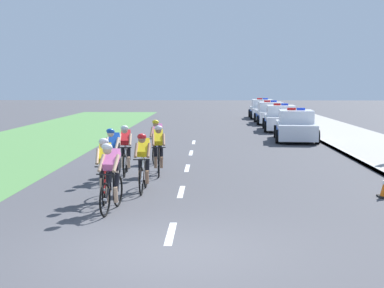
# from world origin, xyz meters

# --- Properties ---
(ground_plane) EXTENTS (160.00, 160.00, 0.00)m
(ground_plane) POSITION_xyz_m (0.00, 0.00, 0.00)
(ground_plane) COLOR #424247
(sidewalk_slab) EXTENTS (3.86, 60.00, 0.12)m
(sidewalk_slab) POSITION_xyz_m (7.88, 14.00, 0.06)
(sidewalk_slab) COLOR gray
(sidewalk_slab) RESTS_ON ground
(kerb_edge) EXTENTS (0.16, 60.00, 0.13)m
(kerb_edge) POSITION_xyz_m (6.03, 14.00, 0.07)
(kerb_edge) COLOR #9E9E99
(kerb_edge) RESTS_ON ground
(grass_verge) EXTENTS (7.00, 60.00, 0.01)m
(grass_verge) POSITION_xyz_m (-7.69, 14.00, 0.00)
(grass_verge) COLOR #4C7F42
(grass_verge) RESTS_ON ground
(lane_markings_centre) EXTENTS (0.14, 21.60, 0.01)m
(lane_markings_centre) POSITION_xyz_m (0.00, 7.14, 0.00)
(lane_markings_centre) COLOR white
(lane_markings_centre) RESTS_ON ground
(cyclist_lead) EXTENTS (0.45, 1.72, 1.56)m
(cyclist_lead) POSITION_xyz_m (-1.41, 2.87, 0.79)
(cyclist_lead) COLOR black
(cyclist_lead) RESTS_ON ground
(cyclist_second) EXTENTS (0.45, 1.72, 1.56)m
(cyclist_second) POSITION_xyz_m (-1.74, 3.95, 0.79)
(cyclist_second) COLOR black
(cyclist_second) RESTS_ON ground
(cyclist_third) EXTENTS (0.42, 1.72, 1.56)m
(cyclist_third) POSITION_xyz_m (-0.97, 5.15, 0.79)
(cyclist_third) COLOR black
(cyclist_third) RESTS_ON ground
(cyclist_fourth) EXTENTS (0.44, 1.72, 1.56)m
(cyclist_fourth) POSITION_xyz_m (-2.01, 6.66, 0.79)
(cyclist_fourth) COLOR black
(cyclist_fourth) RESTS_ON ground
(cyclist_fifth) EXTENTS (0.45, 1.72, 1.56)m
(cyclist_fifth) POSITION_xyz_m (-0.82, 7.81, 0.79)
(cyclist_fifth) COLOR black
(cyclist_fifth) RESTS_ON ground
(cyclist_sixth) EXTENTS (0.43, 1.72, 1.56)m
(cyclist_sixth) POSITION_xyz_m (-1.83, 7.79, 0.79)
(cyclist_sixth) COLOR black
(cyclist_sixth) RESTS_ON ground
(cyclist_seventh) EXTENTS (0.44, 1.72, 1.56)m
(cyclist_seventh) POSITION_xyz_m (-1.10, 10.34, 0.79)
(cyclist_seventh) COLOR black
(cyclist_seventh) RESTS_ON ground
(police_car_nearest) EXTENTS (2.29, 4.54, 1.59)m
(police_car_nearest) POSITION_xyz_m (4.90, 18.04, 0.68)
(police_car_nearest) COLOR silver
(police_car_nearest) RESTS_ON ground
(police_car_second) EXTENTS (2.21, 4.51, 1.59)m
(police_car_second) POSITION_xyz_m (4.90, 23.77, 0.68)
(police_car_second) COLOR white
(police_car_second) RESTS_ON ground
(police_car_third) EXTENTS (2.03, 4.42, 1.59)m
(police_car_third) POSITION_xyz_m (4.90, 29.36, 0.68)
(police_car_third) COLOR white
(police_car_third) RESTS_ON ground
(police_car_furthest) EXTENTS (2.07, 4.44, 1.59)m
(police_car_furthest) POSITION_xyz_m (4.90, 35.12, 0.68)
(police_car_furthest) COLOR white
(police_car_furthest) RESTS_ON ground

